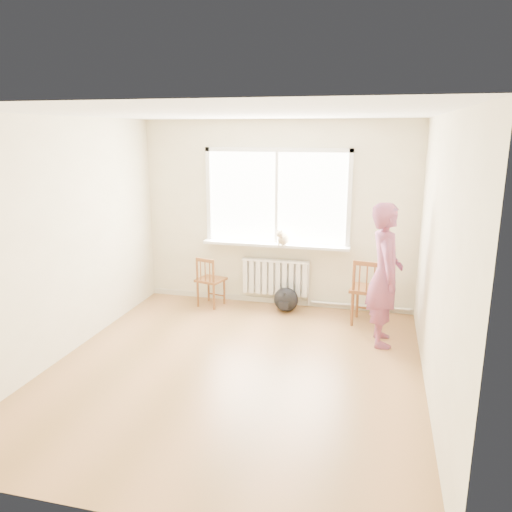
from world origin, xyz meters
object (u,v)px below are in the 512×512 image
Objects in this scene: chair_right at (368,292)px; backpack at (286,300)px; person at (385,275)px; cat at (283,238)px; chair_left at (209,282)px.

chair_right is 2.57× the size of backpack.
cat is at bearing 49.92° from person.
chair_left is at bearing -176.99° from backpack.
person is 1.70m from cat.
person is (0.20, -0.56, 0.41)m from chair_right.
cat reaches higher than chair_right.
person is at bearing -30.72° from backpack.
chair_left is 1.16m from backpack.
cat is at bearing -155.45° from chair_left.
chair_right reaches higher than chair_left.
cat reaches higher than backpack.
chair_right is at bearing -11.57° from backpack.
cat is (1.06, 0.19, 0.67)m from chair_left.
person is at bearing -17.19° from cat.
chair_right is (2.29, -0.17, 0.08)m from chair_left.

